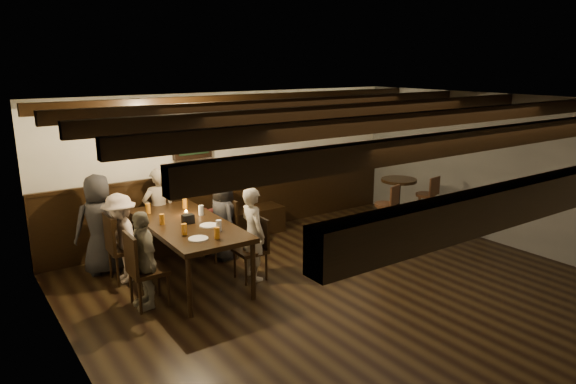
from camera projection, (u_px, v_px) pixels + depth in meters
room at (260, 188)px, 7.54m from camera, size 7.00×7.00×7.00m
dining_table at (187, 227)px, 6.81m from camera, size 1.01×2.17×0.81m
chair_left_near at (125, 260)px, 6.89m from camera, size 0.44×0.44×0.94m
chair_left_far at (148, 283)px, 6.17m from camera, size 0.43×0.43×0.93m
chair_right_near at (222, 241)px, 7.67m from camera, size 0.42×0.42×0.90m
chair_right_far at (251, 260)px, 6.95m from camera, size 0.39×0.39×0.85m
person_bench_left at (100, 224)px, 7.05m from camera, size 0.69×0.46×1.40m
person_bench_centre at (159, 213)px, 7.67m from camera, size 0.50×0.34×1.37m
person_bench_right at (218, 211)px, 8.05m from camera, size 0.59×0.46×1.19m
person_left_near at (121, 238)px, 6.80m from camera, size 0.46×0.79×1.21m
person_left_far at (143, 260)px, 6.07m from camera, size 0.30×0.71×1.20m
person_right_near at (223, 219)px, 7.60m from camera, size 0.40×0.61×1.24m
person_right_far at (253, 234)px, 6.87m from camera, size 0.31×0.47×1.27m
pint_a at (148, 208)px, 7.18m from camera, size 0.07×0.07×0.14m
pint_b at (185, 204)px, 7.43m from camera, size 0.07×0.07×0.14m
pint_c at (162, 219)px, 6.69m from camera, size 0.07×0.07×0.14m
pint_d at (201, 210)px, 7.09m from camera, size 0.07×0.07×0.14m
pint_e at (184, 229)px, 6.29m from camera, size 0.07×0.07×0.14m
pint_f at (219, 225)px, 6.44m from camera, size 0.07×0.07×0.14m
pint_g at (217, 233)px, 6.15m from camera, size 0.07×0.07×0.14m
plate_near at (198, 239)px, 6.14m from camera, size 0.24×0.24×0.01m
plate_far at (209, 225)px, 6.64m from camera, size 0.24×0.24×0.01m
condiment_caddy at (188, 219)px, 6.73m from camera, size 0.15×0.10×0.12m
candle at (186, 214)px, 7.09m from camera, size 0.05×0.05×0.05m
high_top_table at (398, 200)px, 8.44m from camera, size 0.58×0.58×1.02m
bar_stool_left at (384, 225)px, 8.07m from camera, size 0.35×0.37×1.04m
bar_stool_right at (425, 214)px, 8.66m from camera, size 0.33×0.35×1.04m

